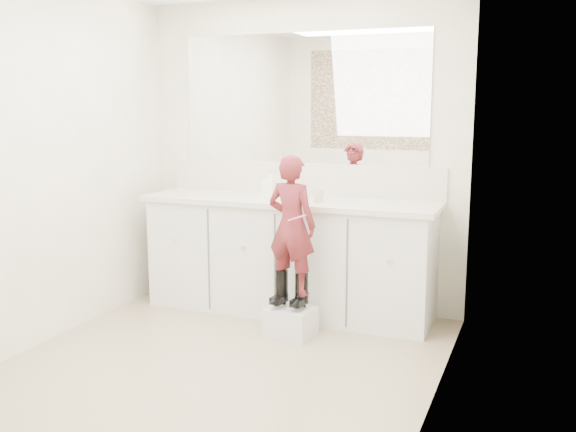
% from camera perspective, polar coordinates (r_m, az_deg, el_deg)
% --- Properties ---
extents(floor, '(3.00, 3.00, 0.00)m').
position_cam_1_polar(floor, '(4.04, -6.61, -13.45)').
color(floor, '#927C5F').
rests_on(floor, ground).
extents(wall_back, '(2.60, 0.00, 2.60)m').
position_cam_1_polar(wall_back, '(5.09, 1.25, 5.43)').
color(wall_back, beige).
rests_on(wall_back, floor).
extents(wall_front, '(2.60, 0.00, 2.60)m').
position_cam_1_polar(wall_front, '(2.54, -23.56, 0.10)').
color(wall_front, beige).
rests_on(wall_front, floor).
extents(wall_left, '(0.00, 3.00, 3.00)m').
position_cam_1_polar(wall_left, '(4.50, -21.65, 4.16)').
color(wall_left, beige).
rests_on(wall_left, floor).
extents(wall_right, '(0.00, 3.00, 3.00)m').
position_cam_1_polar(wall_right, '(3.31, 13.20, 2.76)').
color(wall_right, beige).
rests_on(wall_right, floor).
extents(vanity_cabinet, '(2.20, 0.55, 0.85)m').
position_cam_1_polar(vanity_cabinet, '(4.96, 0.08, -3.77)').
color(vanity_cabinet, silver).
rests_on(vanity_cabinet, floor).
extents(countertop, '(2.28, 0.58, 0.04)m').
position_cam_1_polar(countertop, '(4.86, 0.02, 1.30)').
color(countertop, beige).
rests_on(countertop, vanity_cabinet).
extents(backsplash, '(2.28, 0.03, 0.25)m').
position_cam_1_polar(backsplash, '(5.09, 1.18, 3.35)').
color(backsplash, beige).
rests_on(backsplash, countertop).
extents(mirror, '(2.00, 0.02, 1.00)m').
position_cam_1_polar(mirror, '(5.06, 1.22, 10.40)').
color(mirror, white).
rests_on(mirror, wall_back).
extents(dot_panel, '(2.00, 0.01, 1.20)m').
position_cam_1_polar(dot_panel, '(2.51, -24.12, 10.30)').
color(dot_panel, '#472819').
rests_on(dot_panel, wall_front).
extents(faucet, '(0.08, 0.08, 0.10)m').
position_cam_1_polar(faucet, '(5.00, 0.73, 2.36)').
color(faucet, silver).
rests_on(faucet, countertop).
extents(cup, '(0.10, 0.10, 0.09)m').
position_cam_1_polar(cup, '(4.71, 2.68, 1.85)').
color(cup, beige).
rests_on(cup, countertop).
extents(soap_bottle, '(0.11, 0.11, 0.22)m').
position_cam_1_polar(soap_bottle, '(4.92, -1.61, 2.91)').
color(soap_bottle, white).
rests_on(soap_bottle, countertop).
extents(step_stool, '(0.34, 0.30, 0.20)m').
position_cam_1_polar(step_stool, '(4.53, 0.22, -9.37)').
color(step_stool, silver).
rests_on(step_stool, floor).
extents(boot_left, '(0.12, 0.18, 0.26)m').
position_cam_1_polar(boot_left, '(4.51, -0.58, -6.39)').
color(boot_left, black).
rests_on(boot_left, step_stool).
extents(boot_right, '(0.12, 0.18, 0.26)m').
position_cam_1_polar(boot_right, '(4.45, 1.22, -6.59)').
color(boot_right, black).
rests_on(boot_right, step_stool).
extents(toddler, '(0.38, 0.27, 0.96)m').
position_cam_1_polar(toddler, '(4.37, 0.32, -0.81)').
color(toddler, '#A4323C').
rests_on(toddler, step_stool).
extents(toothbrush, '(0.14, 0.03, 0.06)m').
position_cam_1_polar(toothbrush, '(4.26, 0.80, -0.17)').
color(toothbrush, '#EE5C99').
rests_on(toothbrush, toddler).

